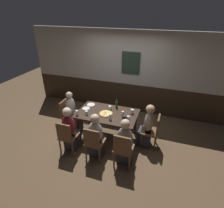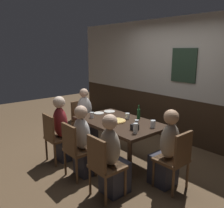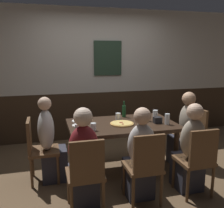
% 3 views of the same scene
% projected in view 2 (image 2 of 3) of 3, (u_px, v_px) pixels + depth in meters
% --- Properties ---
extents(ground_plane, '(12.00, 12.00, 0.00)m').
position_uv_depth(ground_plane, '(119.00, 160.00, 4.25)').
color(ground_plane, brown).
extents(wall_back, '(6.40, 0.13, 2.60)m').
position_uv_depth(wall_back, '(177.00, 81.00, 4.99)').
color(wall_back, '#332316').
rests_on(wall_back, ground_plane).
extents(dining_table, '(1.54, 0.94, 0.74)m').
position_uv_depth(dining_table, '(119.00, 126.00, 4.10)').
color(dining_table, black).
rests_on(dining_table, ground_plane).
extents(chair_left_near, '(0.40, 0.40, 0.88)m').
position_uv_depth(chair_left_near, '(55.00, 135.00, 4.08)').
color(chair_left_near, brown).
rests_on(chair_left_near, ground_plane).
extents(chair_head_west, '(0.40, 0.40, 0.88)m').
position_uv_depth(chair_head_west, '(82.00, 119.00, 5.01)').
color(chair_head_west, brown).
rests_on(chair_head_west, ground_plane).
extents(chair_head_east, '(0.40, 0.40, 0.88)m').
position_uv_depth(chair_head_east, '(176.00, 157.00, 3.25)').
color(chair_head_east, brown).
rests_on(chair_head_east, ground_plane).
extents(chair_mid_near, '(0.40, 0.40, 0.88)m').
position_uv_depth(chair_mid_near, '(75.00, 148.00, 3.58)').
color(chair_mid_near, brown).
rests_on(chair_mid_near, ground_plane).
extents(chair_right_near, '(0.40, 0.40, 0.88)m').
position_uv_depth(chair_right_near, '(103.00, 164.00, 3.07)').
color(chair_right_near, brown).
rests_on(chair_right_near, ground_plane).
extents(person_left_near, '(0.34, 0.37, 1.17)m').
position_uv_depth(person_left_near, '(63.00, 133.00, 4.18)').
color(person_left_near, '#2D2D38').
rests_on(person_left_near, ground_plane).
extents(person_head_west, '(0.37, 0.34, 1.18)m').
position_uv_depth(person_head_west, '(86.00, 121.00, 4.90)').
color(person_head_west, '#2D2D38').
rests_on(person_head_west, ground_plane).
extents(person_head_east, '(0.37, 0.34, 1.16)m').
position_uv_depth(person_head_east, '(166.00, 154.00, 3.37)').
color(person_head_east, '#2D2D38').
rests_on(person_head_east, ground_plane).
extents(person_mid_near, '(0.34, 0.37, 1.14)m').
position_uv_depth(person_mid_near, '(84.00, 146.00, 3.68)').
color(person_mid_near, '#2D2D38').
rests_on(person_mid_near, ground_plane).
extents(person_right_near, '(0.34, 0.37, 1.15)m').
position_uv_depth(person_right_near, '(112.00, 161.00, 3.18)').
color(person_right_near, '#2D2D38').
rests_on(person_right_near, ground_plane).
extents(pizza, '(0.34, 0.34, 0.03)m').
position_uv_depth(pizza, '(116.00, 121.00, 4.06)').
color(pizza, tan).
rests_on(pizza, dining_table).
extents(highball_clear, '(0.06, 0.06, 0.11)m').
position_uv_depth(highball_clear, '(137.00, 124.00, 3.78)').
color(highball_clear, silver).
rests_on(highball_clear, dining_table).
extents(pint_glass_amber, '(0.07, 0.07, 0.13)m').
position_uv_depth(pint_glass_amber, '(81.00, 113.00, 4.36)').
color(pint_glass_amber, silver).
rests_on(pint_glass_amber, dining_table).
extents(beer_glass_tall, '(0.08, 0.08, 0.12)m').
position_uv_depth(beer_glass_tall, '(153.00, 124.00, 3.73)').
color(beer_glass_tall, silver).
rests_on(beer_glass_tall, dining_table).
extents(pint_glass_pale, '(0.07, 0.07, 0.15)m').
position_uv_depth(pint_glass_pale, '(135.00, 129.00, 3.48)').
color(pint_glass_pale, silver).
rests_on(pint_glass_pale, dining_table).
extents(tumbler_short, '(0.07, 0.07, 0.10)m').
position_uv_depth(tumbler_short, '(92.00, 115.00, 4.27)').
color(tumbler_short, silver).
rests_on(tumbler_short, dining_table).
extents(beer_glass_half, '(0.08, 0.08, 0.10)m').
position_uv_depth(beer_glass_half, '(127.00, 116.00, 4.20)').
color(beer_glass_half, silver).
rests_on(beer_glass_half, dining_table).
extents(pint_glass_stout, '(0.06, 0.06, 0.15)m').
position_uv_depth(pint_glass_stout, '(114.00, 123.00, 3.77)').
color(pint_glass_stout, silver).
rests_on(pint_glass_stout, dining_table).
extents(beer_bottle_green, '(0.06, 0.06, 0.25)m').
position_uv_depth(beer_bottle_green, '(139.00, 114.00, 4.17)').
color(beer_bottle_green, '#194723').
rests_on(beer_bottle_green, dining_table).
extents(plate_white_large, '(0.22, 0.22, 0.01)m').
position_uv_depth(plate_white_large, '(109.00, 111.00, 4.68)').
color(plate_white_large, white).
rests_on(plate_white_large, dining_table).
extents(plate_white_small, '(0.20, 0.20, 0.01)m').
position_uv_depth(plate_white_small, '(99.00, 113.00, 4.56)').
color(plate_white_small, white).
rests_on(plate_white_small, dining_table).
extents(condiment_caddy, '(0.11, 0.09, 0.09)m').
position_uv_depth(condiment_caddy, '(135.00, 127.00, 3.62)').
color(condiment_caddy, black).
rests_on(condiment_caddy, dining_table).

